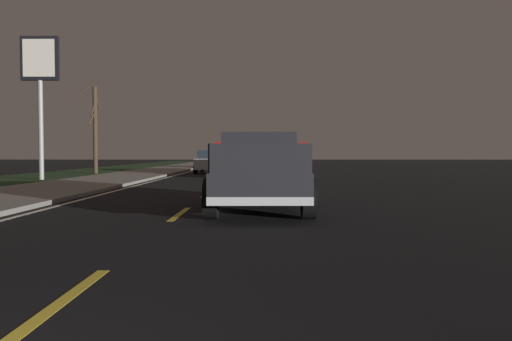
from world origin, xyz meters
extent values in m
plane|color=black|center=(27.00, 0.00, 0.00)|extent=(144.00, 144.00, 0.00)
cube|color=gray|center=(27.00, 5.70, 0.06)|extent=(108.00, 4.00, 0.12)
cube|color=#1E3819|center=(27.00, 10.70, 0.00)|extent=(108.00, 6.00, 0.01)
cube|color=yellow|center=(2.80, 0.00, 0.00)|extent=(2.40, 0.14, 0.01)
cube|color=yellow|center=(9.24, 0.00, 0.00)|extent=(2.40, 0.14, 0.01)
cube|color=yellow|center=(14.44, 0.00, 0.00)|extent=(2.40, 0.14, 0.01)
cube|color=yellow|center=(21.07, 0.00, 0.00)|extent=(2.40, 0.14, 0.01)
cube|color=yellow|center=(26.99, 0.00, 0.00)|extent=(2.40, 0.14, 0.01)
cube|color=yellow|center=(33.13, 0.00, 0.00)|extent=(2.40, 0.14, 0.01)
cube|color=yellow|center=(39.76, 0.00, 0.00)|extent=(2.40, 0.14, 0.01)
cube|color=yellow|center=(45.64, 0.00, 0.00)|extent=(2.40, 0.14, 0.01)
cube|color=yellow|center=(51.33, 0.00, 0.00)|extent=(2.40, 0.14, 0.01)
cube|color=yellow|center=(57.06, 0.00, 0.00)|extent=(2.40, 0.14, 0.01)
cube|color=yellow|center=(63.89, 0.00, 0.00)|extent=(2.40, 0.14, 0.01)
cube|color=yellow|center=(70.83, 0.00, 0.00)|extent=(2.40, 0.14, 0.01)
cube|color=yellow|center=(77.50, 0.00, 0.00)|extent=(2.40, 0.14, 0.01)
cube|color=silver|center=(27.00, 3.40, 0.00)|extent=(108.00, 0.14, 0.01)
cube|color=#232328|center=(10.22, -1.75, 0.67)|extent=(5.43, 2.07, 0.60)
cube|color=#232328|center=(11.41, -1.73, 1.42)|extent=(2.18, 1.87, 0.90)
cube|color=#1E2833|center=(10.36, -1.75, 1.47)|extent=(0.06, 1.44, 0.50)
cube|color=#232328|center=(9.13, -0.82, 1.25)|extent=(3.02, 0.12, 0.56)
cube|color=#232328|center=(9.15, -2.70, 1.25)|extent=(3.02, 0.12, 0.56)
cube|color=#232328|center=(7.56, -1.79, 1.25)|extent=(0.11, 1.88, 0.56)
cube|color=silver|center=(7.56, -1.79, 0.45)|extent=(0.15, 2.00, 0.16)
cube|color=red|center=(7.56, -0.99, 1.45)|extent=(0.06, 0.14, 0.20)
cube|color=red|center=(7.58, -2.59, 1.45)|extent=(0.06, 0.14, 0.20)
cylinder|color=black|center=(11.99, -0.73, 0.42)|extent=(0.84, 0.28, 0.84)
cylinder|color=black|center=(12.02, -2.73, 0.42)|extent=(0.84, 0.28, 0.84)
cylinder|color=black|center=(8.42, -0.77, 0.42)|extent=(0.84, 0.28, 0.84)
cylinder|color=black|center=(8.45, -2.77, 0.42)|extent=(0.84, 0.28, 0.84)
cube|color=black|center=(37.68, -1.56, 0.63)|extent=(4.41, 1.81, 0.70)
cube|color=#1E2833|center=(37.43, -1.56, 1.26)|extent=(2.47, 1.59, 0.56)
cylinder|color=black|center=(39.18, -0.67, 0.34)|extent=(0.68, 0.22, 0.68)
cylinder|color=black|center=(39.18, -2.47, 0.34)|extent=(0.68, 0.22, 0.68)
cylinder|color=black|center=(36.19, -0.66, 0.34)|extent=(0.68, 0.22, 0.68)
cylinder|color=black|center=(36.18, -2.46, 0.34)|extent=(0.68, 0.22, 0.68)
cube|color=red|center=(35.53, -1.56, 0.68)|extent=(0.08, 1.51, 0.10)
cube|color=navy|center=(25.40, -1.51, 0.63)|extent=(4.45, 1.92, 0.70)
cube|color=#1E2833|center=(25.15, -1.50, 1.26)|extent=(2.51, 1.65, 0.56)
cylinder|color=black|center=(26.92, -0.65, 0.34)|extent=(0.68, 0.22, 0.68)
cylinder|color=black|center=(26.87, -2.45, 0.34)|extent=(0.68, 0.22, 0.68)
cylinder|color=black|center=(23.93, -0.57, 0.34)|extent=(0.68, 0.22, 0.68)
cylinder|color=black|center=(23.88, -2.37, 0.34)|extent=(0.68, 0.22, 0.68)
cube|color=red|center=(23.25, -1.45, 0.68)|extent=(0.12, 1.51, 0.10)
cube|color=#B2B5BA|center=(31.53, 1.54, 0.63)|extent=(4.45, 1.92, 0.70)
cube|color=#1E2833|center=(31.28, 1.55, 1.26)|extent=(2.51, 1.65, 0.56)
cylinder|color=black|center=(33.05, 2.40, 0.34)|extent=(0.68, 0.22, 0.68)
cylinder|color=black|center=(33.00, 0.60, 0.34)|extent=(0.68, 0.22, 0.68)
cylinder|color=black|center=(30.06, 2.48, 0.34)|extent=(0.68, 0.22, 0.68)
cylinder|color=black|center=(30.01, 0.69, 0.34)|extent=(0.68, 0.22, 0.68)
cube|color=red|center=(29.38, 1.60, 0.68)|extent=(0.12, 1.51, 0.10)
cylinder|color=#99999E|center=(23.06, 9.36, 3.61)|extent=(0.24, 0.24, 7.21)
cube|color=black|center=(23.06, 9.36, 6.11)|extent=(0.24, 1.90, 2.20)
cube|color=silver|center=(22.93, 9.36, 6.11)|extent=(0.04, 1.60, 1.87)
cylinder|color=#423323|center=(30.57, 9.17, 2.85)|extent=(0.28, 0.28, 5.70)
cylinder|color=#423323|center=(30.98, 9.15, 4.78)|extent=(0.89, 0.13, 1.05)
cylinder|color=#423323|center=(30.05, 9.19, 3.62)|extent=(1.12, 0.15, 0.92)
cylinder|color=#423323|center=(30.49, 9.82, 5.47)|extent=(0.24, 1.36, 1.15)
cylinder|color=#423323|center=(30.20, 9.16, 4.18)|extent=(0.83, 0.11, 0.99)
camera|label=1|loc=(-1.54, -1.82, 1.35)|focal=34.28mm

